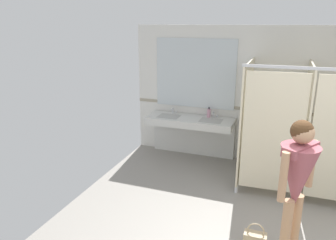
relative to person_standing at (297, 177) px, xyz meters
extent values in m
cube|color=silver|center=(0.26, 2.85, 0.21)|extent=(6.76, 0.12, 2.60)
cube|color=#9E937F|center=(0.26, 2.79, -0.04)|extent=(6.76, 0.01, 0.06)
cube|color=silver|center=(-1.90, 2.48, -0.31)|extent=(1.71, 0.59, 0.14)
cube|color=silver|center=(-1.90, 2.73, -0.74)|extent=(1.71, 0.08, 0.71)
cube|color=#ADADA8|center=(-2.32, 2.45, -0.29)|extent=(0.42, 0.33, 0.11)
cylinder|color=silver|center=(-2.32, 2.68, -0.19)|extent=(0.04, 0.04, 0.11)
cylinder|color=silver|center=(-2.32, 2.63, -0.14)|extent=(0.03, 0.11, 0.03)
sphere|color=silver|center=(-2.25, 2.69, -0.21)|extent=(0.04, 0.04, 0.04)
cube|color=#ADADA8|center=(-1.47, 2.45, -0.29)|extent=(0.42, 0.33, 0.11)
cylinder|color=silver|center=(-1.47, 2.68, -0.19)|extent=(0.04, 0.04, 0.11)
cylinder|color=silver|center=(-1.47, 2.63, -0.14)|extent=(0.03, 0.11, 0.03)
sphere|color=silver|center=(-1.40, 2.69, -0.21)|extent=(0.04, 0.04, 0.04)
cube|color=silver|center=(-1.90, 2.78, 0.58)|extent=(1.61, 0.02, 1.36)
cube|color=beige|center=(-0.79, 2.06, -0.01)|extent=(0.03, 1.43, 1.92)
cylinder|color=silver|center=(-0.79, 1.41, -1.03)|extent=(0.05, 0.05, 0.12)
cube|color=beige|center=(0.16, 2.06, -0.01)|extent=(0.03, 1.43, 1.92)
cylinder|color=silver|center=(0.16, 1.41, -1.03)|extent=(0.05, 0.05, 0.12)
cube|color=beige|center=(-0.31, 1.38, -0.01)|extent=(0.87, 0.07, 1.82)
cylinder|color=tan|center=(0.05, 0.08, -0.67)|extent=(0.11, 0.11, 0.84)
cylinder|color=tan|center=(-0.05, -0.08, -0.67)|extent=(0.11, 0.11, 0.84)
cone|color=#994C56|center=(0.00, 0.00, -0.01)|extent=(0.55, 0.55, 0.72)
cube|color=#994C56|center=(0.00, 0.00, 0.32)|extent=(0.38, 0.47, 0.10)
cylinder|color=tan|center=(0.14, 0.22, 0.08)|extent=(0.08, 0.08, 0.54)
cylinder|color=tan|center=(-0.14, -0.22, 0.08)|extent=(0.08, 0.08, 0.54)
sphere|color=tan|center=(0.00, 0.00, 0.49)|extent=(0.23, 0.23, 0.23)
sphere|color=#472D19|center=(-0.01, 0.01, 0.51)|extent=(0.23, 0.23, 0.23)
torus|color=tan|center=(-0.37, 0.11, -0.83)|extent=(0.20, 0.02, 0.20)
cylinder|color=#D899B2|center=(-1.56, 2.65, -0.16)|extent=(0.07, 0.07, 0.17)
cylinder|color=black|center=(-1.56, 2.65, -0.06)|extent=(0.03, 0.03, 0.04)
camera|label=1|loc=(-0.22, -3.33, 1.56)|focal=34.34mm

